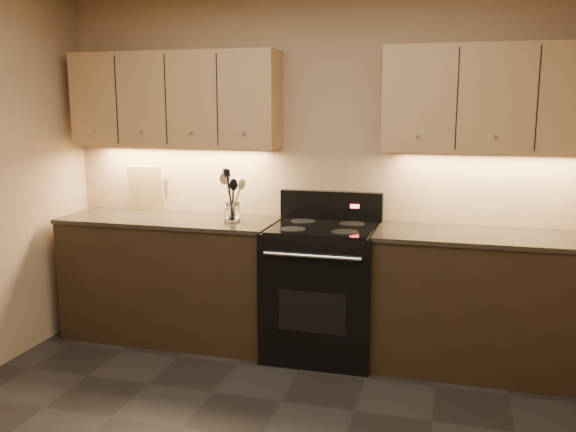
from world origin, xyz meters
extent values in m
cube|color=tan|center=(0.00, 2.00, 1.30)|extent=(4.00, 0.04, 2.60)
cube|color=black|center=(-1.10, 1.70, 0.45)|extent=(1.60, 0.60, 0.90)
cube|color=#3C3326|center=(-1.10, 1.70, 0.92)|extent=(1.62, 0.62, 0.03)
cube|color=black|center=(1.18, 1.70, 0.45)|extent=(1.44, 0.60, 0.90)
cube|color=#3C3326|center=(1.18, 1.70, 0.92)|extent=(1.46, 0.62, 0.03)
cube|color=black|center=(0.08, 1.68, 0.46)|extent=(0.76, 0.65, 0.92)
cube|color=black|center=(0.08, 1.68, 0.93)|extent=(0.70, 0.60, 0.01)
cube|color=black|center=(0.08, 1.96, 1.03)|extent=(0.76, 0.07, 0.22)
cube|color=red|center=(0.26, 1.92, 1.04)|extent=(0.06, 0.00, 0.03)
cylinder|color=silver|center=(0.08, 1.34, 0.80)|extent=(0.65, 0.02, 0.02)
cube|color=black|center=(0.08, 1.35, 0.41)|extent=(0.46, 0.00, 0.28)
cylinder|color=black|center=(-0.10, 1.53, 0.93)|extent=(0.18, 0.18, 0.00)
cylinder|color=black|center=(0.26, 1.53, 0.93)|extent=(0.18, 0.18, 0.00)
cylinder|color=black|center=(-0.10, 1.82, 0.93)|extent=(0.18, 0.18, 0.00)
cylinder|color=black|center=(0.26, 1.82, 0.93)|extent=(0.18, 0.18, 0.00)
cube|color=tan|center=(-1.10, 1.85, 1.80)|extent=(1.60, 0.30, 0.70)
cube|color=tan|center=(1.18, 1.85, 1.80)|extent=(1.44, 0.30, 0.70)
cube|color=#B2B5BA|center=(-1.30, 1.99, 1.12)|extent=(0.08, 0.01, 0.12)
cylinder|color=white|center=(-0.60, 1.69, 1.00)|extent=(0.15, 0.15, 0.14)
cylinder|color=white|center=(-0.60, 1.69, 0.94)|extent=(0.11, 0.11, 0.02)
cube|color=tan|center=(-1.43, 1.96, 1.11)|extent=(0.29, 0.10, 0.36)
camera|label=1|loc=(0.94, -2.40, 1.76)|focal=38.00mm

